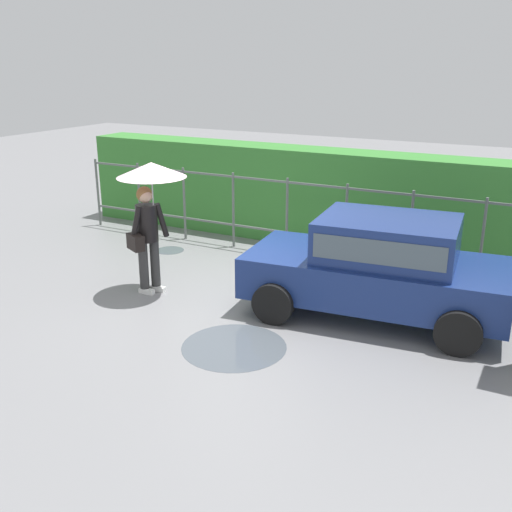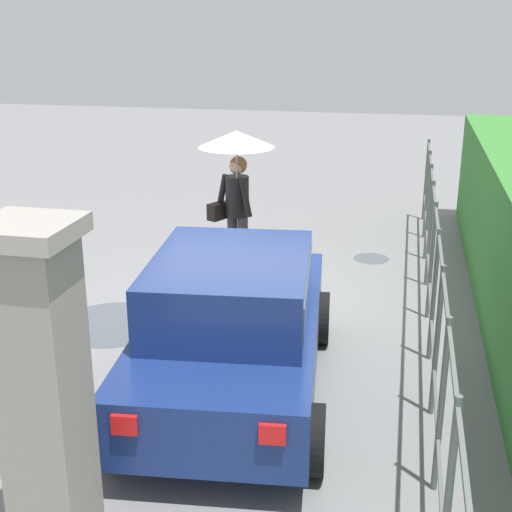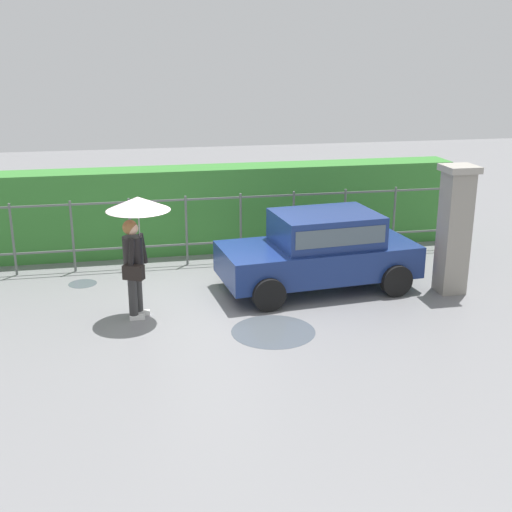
% 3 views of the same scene
% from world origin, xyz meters
% --- Properties ---
extents(ground_plane, '(40.00, 40.00, 0.00)m').
position_xyz_m(ground_plane, '(0.00, 0.00, 0.00)').
color(ground_plane, slate).
extents(car, '(3.87, 2.16, 1.48)m').
position_xyz_m(car, '(2.29, 0.47, 0.80)').
color(car, navy).
rests_on(car, ground).
extents(pedestrian, '(1.07, 1.07, 2.11)m').
position_xyz_m(pedestrian, '(-1.16, -0.32, 1.61)').
color(pedestrian, '#333333').
rests_on(pedestrian, ground).
extents(gate_pillar, '(0.60, 0.60, 2.42)m').
position_xyz_m(gate_pillar, '(4.64, -0.23, 1.24)').
color(gate_pillar, gray).
rests_on(gate_pillar, ground).
extents(fence_section, '(10.54, 0.05, 1.50)m').
position_xyz_m(fence_section, '(0.50, 2.40, 0.82)').
color(fence_section, '#59605B').
rests_on(fence_section, ground).
extents(puddle_near, '(1.39, 1.39, 0.00)m').
position_xyz_m(puddle_near, '(0.94, -1.40, 0.00)').
color(puddle_near, '#4C545B').
rests_on(puddle_near, ground).
extents(puddle_far, '(0.55, 0.55, 0.00)m').
position_xyz_m(puddle_far, '(-2.24, 1.59, 0.00)').
color(puddle_far, '#4C545B').
rests_on(puddle_far, ground).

